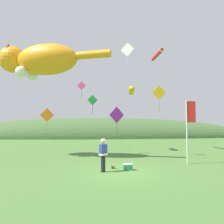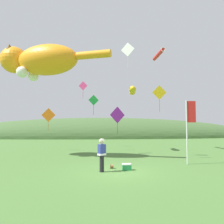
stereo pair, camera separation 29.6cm
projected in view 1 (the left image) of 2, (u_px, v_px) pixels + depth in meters
name	position (u px, v px, depth m)	size (l,w,h in m)	color
ground_plane	(118.00, 172.00, 11.75)	(120.00, 120.00, 0.00)	#477033
distant_hill_ridge	(100.00, 137.00, 43.65)	(62.75, 13.15, 7.77)	#426033
festival_attendant	(103.00, 154.00, 11.79)	(0.49, 0.47, 1.77)	black
kite_spool	(113.00, 166.00, 12.66)	(0.17, 0.26, 0.26)	olive
picnic_cooler	(128.00, 167.00, 12.21)	(0.51, 0.35, 0.36)	#268C4C
festival_banner_pole	(189.00, 122.00, 14.26)	(0.66, 0.08, 4.14)	silver
kite_giant_cat	(39.00, 60.00, 17.40)	(9.09, 4.13, 2.86)	orange
kite_fish_windsock	(131.00, 90.00, 21.63)	(1.00, 2.48, 0.74)	gold
kite_tube_streamer	(157.00, 55.00, 22.11)	(0.44, 3.12, 0.44)	red
kite_diamond_gold	(159.00, 93.00, 16.40)	(1.09, 0.05, 1.99)	yellow
kite_diamond_violet	(117.00, 115.00, 19.09)	(1.35, 0.64, 2.39)	purple
kite_diamond_orange	(47.00, 115.00, 21.33)	(1.37, 0.03, 2.27)	orange
kite_diamond_green	(93.00, 100.00, 21.36)	(1.00, 0.36, 1.95)	green
kite_diamond_pink	(82.00, 86.00, 24.78)	(1.02, 0.22, 1.94)	#E53F8C
kite_diamond_white	(127.00, 50.00, 17.38)	(1.02, 0.53, 2.04)	white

